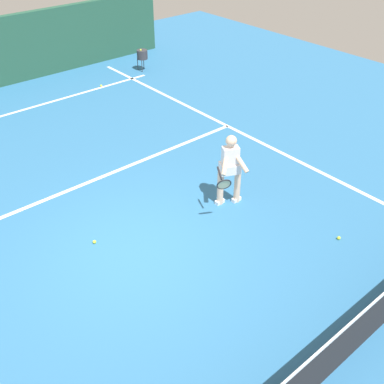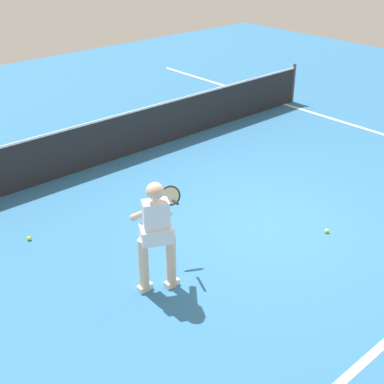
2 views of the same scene
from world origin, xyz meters
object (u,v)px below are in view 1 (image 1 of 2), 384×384
Objects in this scene: ball_hopper at (142,55)px; tennis_ball_far at (101,86)px; tennis_player at (230,168)px; tennis_ball_mid at (339,238)px; tennis_ball_near at (94,242)px.

tennis_ball_far is at bearing 10.45° from ball_hopper.
tennis_ball_far is (-1.31, -7.18, -0.81)m from tennis_player.
tennis_ball_mid is (-0.77, 2.18, -0.81)m from tennis_player.
tennis_ball_mid is at bearing 86.71° from tennis_ball_far.
tennis_ball_near is at bearing -38.95° from tennis_ball_mid.
tennis_ball_mid is at bearing 141.05° from tennis_ball_near.
tennis_player is at bearing 166.13° from tennis_ball_near.
tennis_player is 2.45m from tennis_ball_mid.
tennis_ball_far is 0.09× the size of ball_hopper.
tennis_player is at bearing -70.51° from tennis_ball_mid.
tennis_ball_far is (-0.54, -9.36, 0.00)m from tennis_ball_mid.
ball_hopper is (-5.96, -6.84, 0.51)m from tennis_ball_near.
tennis_ball_mid is 9.37m from tennis_ball_far.
tennis_player reaches higher than tennis_ball_far.
tennis_player is 8.18m from ball_hopper.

